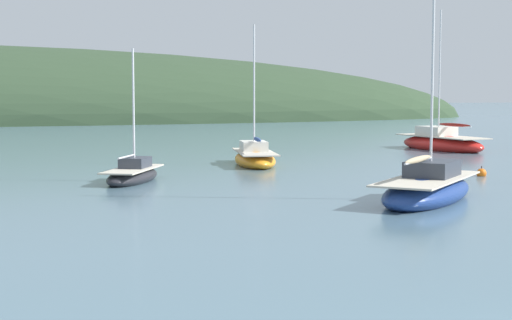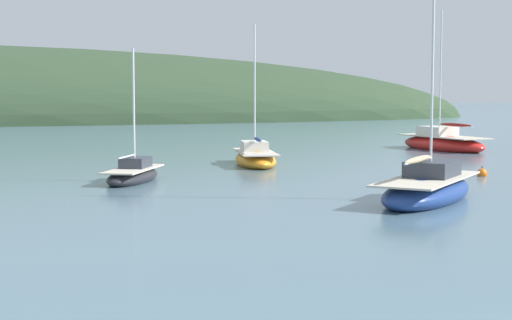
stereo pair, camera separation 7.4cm
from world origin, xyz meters
name	(u,v)px [view 1 (the left image)]	position (x,y,z in m)	size (l,w,h in m)	color
sailboat_blue_center	(133,175)	(-4.02, 24.60, 0.30)	(3.36, 4.79, 5.65)	#232328
sailboat_cream_ketch	(441,143)	(16.88, 37.20, 0.44)	(3.76, 7.63, 9.06)	red
sailboat_white_near	(428,189)	(5.04, 16.16, 0.41)	(6.28, 6.38, 9.51)	navy
sailboat_black_sloop	(255,158)	(2.78, 30.42, 0.36)	(2.68, 5.91, 7.26)	orange
mooring_buoy_channel	(481,173)	(11.04, 22.72, 0.12)	(0.44, 0.44, 0.54)	orange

